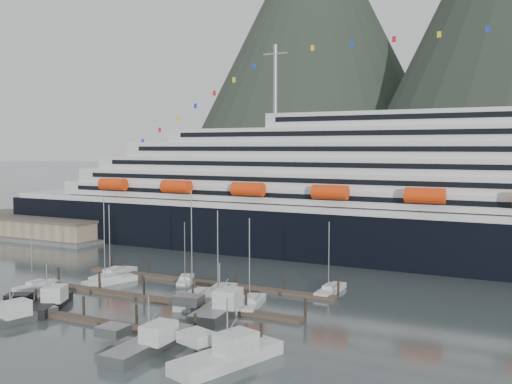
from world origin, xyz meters
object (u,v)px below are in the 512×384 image
trawler_c (148,342)px  sailboat_h (251,304)px  sailboat_d (195,299)px  sailboat_e (114,275)px  trawler_b (46,303)px  trawler_e (219,309)px  warehouse (39,228)px  sailboat_c (220,293)px  sailboat_a (36,287)px  sailboat_g (330,290)px  trawler_d (226,355)px  trawler_a (10,316)px  sailboat_b (110,281)px  sailboat_f (186,281)px  cruise_ship (456,203)px

trawler_c → sailboat_h: bearing=-6.4°
sailboat_d → sailboat_e: (-22.29, 7.77, -0.02)m
trawler_b → trawler_e: (23.54, 8.59, 0.09)m
warehouse → sailboat_c: (74.05, -31.82, -1.81)m
sailboat_a → sailboat_g: sailboat_g is taller
trawler_b → trawler_d: (33.81, -6.82, 0.08)m
trawler_a → trawler_d: size_ratio=0.90×
sailboat_e → trawler_e: size_ratio=1.06×
sailboat_h → trawler_e: bearing=148.3°
sailboat_b → trawler_a: bearing=-153.4°
sailboat_f → sailboat_h: (17.11, -8.36, 0.04)m
cruise_ship → trawler_c: 74.31m
sailboat_g → sailboat_c: bearing=122.9°
trawler_b → trawler_d: 34.49m
sailboat_e → trawler_a: 28.58m
sailboat_a → trawler_e: size_ratio=0.86×
sailboat_a → sailboat_c: bearing=-70.5°
sailboat_c → trawler_b: size_ratio=1.22×
sailboat_g → trawler_e: bearing=153.9°
sailboat_f → trawler_c: size_ratio=0.80×
warehouse → sailboat_e: 58.22m
sailboat_f → sailboat_g: bearing=-106.5°
sailboat_c → trawler_c: 25.78m
sailboat_a → sailboat_e: bearing=-22.4°
sailboat_h → cruise_ship: bearing=-38.3°
sailboat_b → sailboat_g: (35.62, 11.16, -0.04)m
sailboat_e → trawler_e: bearing=-119.2°
trawler_c → trawler_d: (10.30, 0.21, 0.10)m
warehouse → sailboat_f: (64.28, -26.96, -1.86)m
sailboat_b → sailboat_h: sailboat_b is taller
sailboat_c → trawler_b: 25.58m
sailboat_e → trawler_b: sailboat_e is taller
cruise_ship → trawler_e: cruise_ship is taller
sailboat_d → sailboat_f: sailboat_d is taller
trawler_b → trawler_d: size_ratio=0.82×
cruise_ship → sailboat_d: 58.99m
trawler_a → sailboat_e: bearing=26.3°
warehouse → sailboat_f: size_ratio=4.20×
sailboat_b → trawler_d: sailboat_b is taller
trawler_e → sailboat_h: bearing=-24.7°
sailboat_e → sailboat_g: 38.95m
warehouse → trawler_d: size_ratio=3.30×
warehouse → trawler_e: trawler_e is taller
sailboat_c → trawler_b: sailboat_c is taller
sailboat_a → sailboat_b: 11.80m
trawler_e → trawler_d: bearing=-154.3°
sailboat_b → sailboat_g: size_ratio=1.28×
sailboat_b → sailboat_e: 4.85m
sailboat_e → sailboat_g: (38.29, 7.12, -0.04)m
cruise_ship → sailboat_b: cruise_ship is taller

